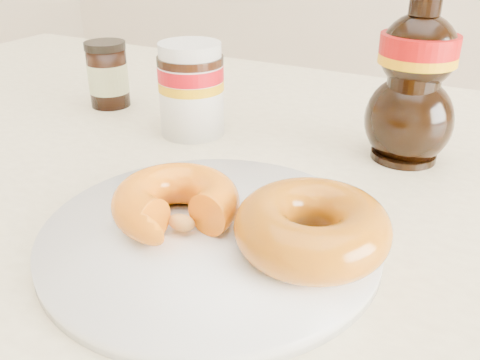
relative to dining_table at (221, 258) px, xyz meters
The scene contains 7 objects.
dining_table is the anchor object (origin of this frame).
plate 0.13m from the dining_table, 63.99° to the right, with size 0.27×0.27×0.01m.
donut_bitten 0.15m from the dining_table, 81.70° to the right, with size 0.10×0.10×0.04m, color orange.
donut_whole 0.19m from the dining_table, 32.48° to the right, with size 0.11×0.11×0.04m, color #AC5B0B.
nutella_jar 0.20m from the dining_table, 132.46° to the left, with size 0.08×0.08×0.11m.
syrup_bottle 0.27m from the dining_table, 47.28° to the left, with size 0.09×0.08×0.18m, color black, non-canonical shape.
dark_jar 0.31m from the dining_table, 150.87° to the left, with size 0.05×0.05×0.09m.
Camera 1 is at (0.23, -0.29, 0.99)m, focal length 40.00 mm.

